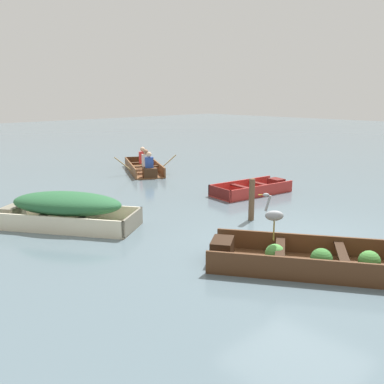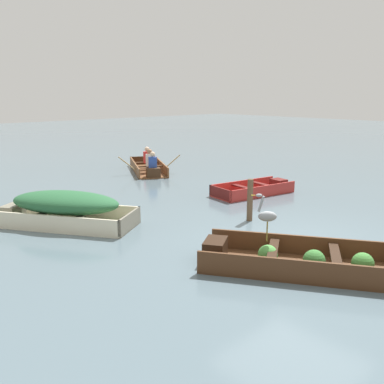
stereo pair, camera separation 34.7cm
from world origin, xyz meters
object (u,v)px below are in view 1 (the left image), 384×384
(mooring_post, at_px, (252,200))
(heron_on_dinghy, at_px, (274,214))
(skiff_cream_mid_moored, at_px, (66,207))
(dinghy_dark_varnish_foreground, at_px, (306,259))
(skiff_red_near_moored, at_px, (254,189))
(rowboat_wooden_brown_with_crew, at_px, (145,167))

(mooring_post, bearing_deg, heron_on_dinghy, -134.40)
(heron_on_dinghy, bearing_deg, skiff_cream_mid_moored, 109.01)
(heron_on_dinghy, bearing_deg, mooring_post, 45.60)
(skiff_cream_mid_moored, bearing_deg, heron_on_dinghy, -70.99)
(dinghy_dark_varnish_foreground, relative_size, skiff_cream_mid_moored, 1.09)
(skiff_red_near_moored, bearing_deg, skiff_cream_mid_moored, 170.25)
(dinghy_dark_varnish_foreground, height_order, skiff_red_near_moored, dinghy_dark_varnish_foreground)
(skiff_red_near_moored, relative_size, heron_on_dinghy, 3.07)
(skiff_red_near_moored, bearing_deg, rowboat_wooden_brown_with_crew, 91.95)
(dinghy_dark_varnish_foreground, xyz_separation_m, skiff_cream_mid_moored, (-1.71, 5.00, 0.30))
(skiff_cream_mid_moored, distance_m, heron_on_dinghy, 4.71)
(skiff_red_near_moored, bearing_deg, dinghy_dark_varnish_foreground, -133.98)
(skiff_red_near_moored, xyz_separation_m, mooring_post, (-2.28, -1.64, 0.37))
(dinghy_dark_varnish_foreground, distance_m, skiff_cream_mid_moored, 5.29)
(dinghy_dark_varnish_foreground, height_order, heron_on_dinghy, heron_on_dinghy)
(skiff_cream_mid_moored, relative_size, heron_on_dinghy, 3.87)
(rowboat_wooden_brown_with_crew, bearing_deg, skiff_cream_mid_moored, -143.52)
(rowboat_wooden_brown_with_crew, xyz_separation_m, heron_on_dinghy, (-3.91, -8.46, 0.66))
(dinghy_dark_varnish_foreground, distance_m, mooring_post, 2.91)
(heron_on_dinghy, distance_m, mooring_post, 2.59)
(skiff_red_near_moored, height_order, mooring_post, mooring_post)
(skiff_red_near_moored, distance_m, heron_on_dinghy, 5.41)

